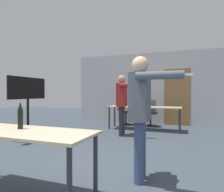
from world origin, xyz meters
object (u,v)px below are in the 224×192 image
(person_far_watching, at_px, (141,106))
(office_chair_mid_tucked, at_px, (124,113))
(office_chair_far_left, at_px, (150,114))
(beer_bottle, at_px, (20,116))
(tv_screen, at_px, (28,100))
(person_near_casual, at_px, (122,99))
(drink_cup, at_px, (132,105))

(person_far_watching, relative_size, office_chair_mid_tucked, 1.74)
(office_chair_far_left, xyz_separation_m, beer_bottle, (-0.66, -5.11, 0.45))
(office_chair_far_left, bearing_deg, tv_screen, -130.55)
(office_chair_far_left, bearing_deg, person_far_watching, -82.76)
(office_chair_far_left, bearing_deg, person_near_casual, -105.89)
(person_near_casual, bearing_deg, drink_cup, 173.80)
(office_chair_far_left, height_order, drink_cup, office_chair_far_left)
(person_near_casual, xyz_separation_m, drink_cup, (0.01, 1.04, -0.20))
(person_far_watching, distance_m, office_chair_mid_tucked, 4.69)
(person_far_watching, relative_size, office_chair_far_left, 1.74)
(person_far_watching, distance_m, office_chair_far_left, 4.43)
(person_far_watching, xyz_separation_m, office_chair_far_left, (-0.62, 4.35, -0.55))
(office_chair_far_left, bearing_deg, office_chair_mid_tucked, 177.21)
(person_near_casual, bearing_deg, beer_bottle, -9.07)
(person_far_watching, height_order, office_chair_mid_tucked, person_far_watching)
(office_chair_far_left, distance_m, beer_bottle, 5.18)
(office_chair_mid_tucked, height_order, beer_bottle, beer_bottle)
(person_far_watching, bearing_deg, office_chair_far_left, -172.96)
(office_chair_mid_tucked, bearing_deg, beer_bottle, -25.63)
(tv_screen, height_order, beer_bottle, tv_screen)
(beer_bottle, bearing_deg, drink_cup, 87.32)
(office_chair_far_left, bearing_deg, drink_cup, -124.17)
(drink_cup, bearing_deg, person_far_watching, -73.58)
(person_near_casual, xyz_separation_m, office_chair_far_left, (0.47, 1.74, -0.55))
(person_far_watching, relative_size, person_near_casual, 0.99)
(drink_cup, bearing_deg, office_chair_mid_tucked, 124.67)
(tv_screen, bearing_deg, office_chair_mid_tucked, -26.92)
(office_chair_mid_tucked, bearing_deg, drink_cup, 5.75)
(person_far_watching, distance_m, person_near_casual, 2.83)
(tv_screen, xyz_separation_m, person_far_watching, (3.14, -1.32, 0.01))
(office_chair_mid_tucked, bearing_deg, tv_screen, -55.84)
(tv_screen, relative_size, office_chair_far_left, 1.65)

